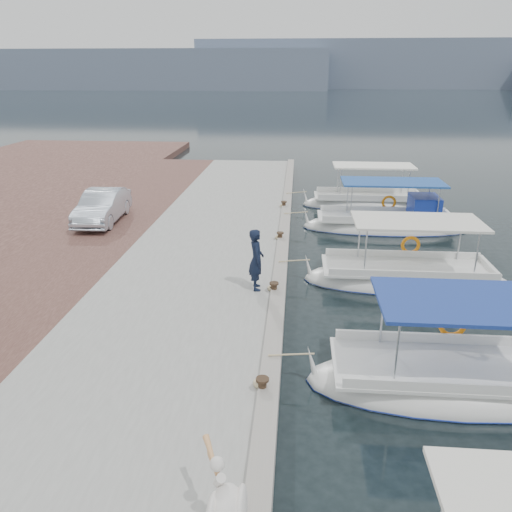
{
  "coord_description": "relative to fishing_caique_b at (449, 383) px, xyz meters",
  "views": [
    {
      "loc": [
        0.24,
        -12.29,
        6.83
      ],
      "look_at": [
        -1.0,
        2.75,
        1.2
      ],
      "focal_mm": 35.0,
      "sensor_mm": 36.0,
      "label": 1
    }
  ],
  "objects": [
    {
      "name": "quay_curb",
      "position": [
        -4.07,
        7.31,
        0.44
      ],
      "size": [
        0.44,
        40.0,
        0.12
      ],
      "primitive_type": "cube",
      "color": "gray",
      "rests_on": "concrete_quay"
    },
    {
      "name": "fishing_caique_e",
      "position": [
        0.19,
        16.28,
        0.0
      ],
      "size": [
        6.89,
        2.16,
        2.83
      ],
      "color": "silver",
      "rests_on": "ground"
    },
    {
      "name": "fishing_caique_d",
      "position": [
        0.56,
        12.23,
        0.06
      ],
      "size": [
        7.43,
        2.29,
        2.83
      ],
      "color": "silver",
      "rests_on": "ground"
    },
    {
      "name": "cobblestone_strip",
      "position": [
        -11.85,
        7.31,
        0.13
      ],
      "size": [
        4.0,
        40.0,
        0.5
      ],
      "primitive_type": "cube",
      "color": "#4D2D28",
      "rests_on": "ground"
    },
    {
      "name": "fishing_caique_b",
      "position": [
        0.0,
        0.0,
        0.0
      ],
      "size": [
        6.51,
        2.55,
        2.83
      ],
      "color": "silver",
      "rests_on": "ground"
    },
    {
      "name": "ground",
      "position": [
        -3.85,
        2.31,
        -0.12
      ],
      "size": [
        400.0,
        400.0,
        0.0
      ],
      "primitive_type": "plane",
      "color": "black",
      "rests_on": "ground"
    },
    {
      "name": "pelican",
      "position": [
        -4.46,
        -4.77,
        0.98
      ],
      "size": [
        0.91,
        1.49,
        1.18
      ],
      "color": "tan",
      "rests_on": "concrete_quay"
    },
    {
      "name": "concrete_quay",
      "position": [
        -6.85,
        7.31,
        0.13
      ],
      "size": [
        6.0,
        40.0,
        0.5
      ],
      "primitive_type": "cube",
      "color": "gray",
      "rests_on": "ground"
    },
    {
      "name": "fisherman",
      "position": [
        -4.75,
        4.07,
        1.33
      ],
      "size": [
        0.58,
        0.77,
        1.91
      ],
      "primitive_type": "imported",
      "rotation": [
        0.0,
        0.0,
        1.75
      ],
      "color": "black",
      "rests_on": "concrete_quay"
    },
    {
      "name": "distant_hills",
      "position": [
        25.76,
        203.81,
        7.49
      ],
      "size": [
        330.0,
        60.0,
        18.0
      ],
      "color": "slate",
      "rests_on": "ground"
    },
    {
      "name": "fishing_caique_c",
      "position": [
        0.21,
        6.05,
        0.0
      ],
      "size": [
        6.93,
        2.38,
        2.83
      ],
      "color": "silver",
      "rests_on": "ground"
    },
    {
      "name": "mooring_bollards",
      "position": [
        -4.2,
        3.81,
        0.57
      ],
      "size": [
        0.28,
        20.28,
        0.33
      ],
      "color": "black",
      "rests_on": "concrete_quay"
    },
    {
      "name": "parked_car",
      "position": [
        -12.12,
        10.75,
        1.07
      ],
      "size": [
        1.69,
        4.31,
        1.4
      ],
      "primitive_type": "imported",
      "rotation": [
        0.0,
        0.0,
        0.05
      ],
      "color": "#B2BDCC",
      "rests_on": "cobblestone_strip"
    }
  ]
}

